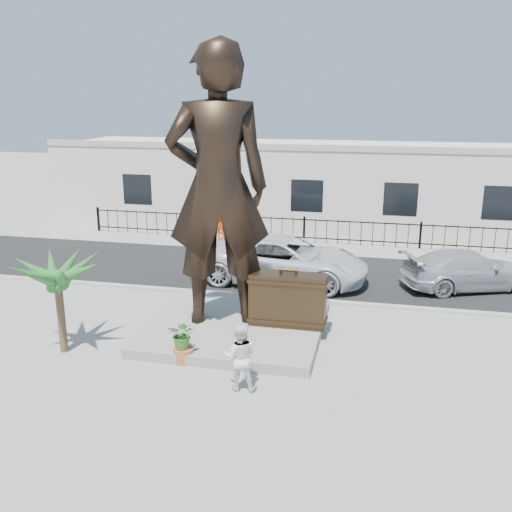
{
  "coord_description": "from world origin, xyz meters",
  "views": [
    {
      "loc": [
        3.64,
        -14.26,
        7.04
      ],
      "look_at": [
        0.0,
        2.0,
        2.3
      ],
      "focal_mm": 40.0,
      "sensor_mm": 36.0,
      "label": 1
    }
  ],
  "objects_px": {
    "tourist": "(240,357)",
    "car_white": "(285,260)",
    "suitcase": "(288,300)",
    "statue": "(218,187)"
  },
  "relations": [
    {
      "from": "tourist",
      "to": "suitcase",
      "type": "bearing_deg",
      "value": -105.4
    },
    {
      "from": "tourist",
      "to": "car_white",
      "type": "relative_size",
      "value": 0.27
    },
    {
      "from": "suitcase",
      "to": "car_white",
      "type": "xyz_separation_m",
      "value": [
        -0.94,
        4.9,
        -0.21
      ]
    },
    {
      "from": "suitcase",
      "to": "tourist",
      "type": "bearing_deg",
      "value": -99.2
    },
    {
      "from": "statue",
      "to": "car_white",
      "type": "bearing_deg",
      "value": -120.89
    },
    {
      "from": "tourist",
      "to": "statue",
      "type": "bearing_deg",
      "value": -72.85
    },
    {
      "from": "statue",
      "to": "suitcase",
      "type": "height_order",
      "value": "statue"
    },
    {
      "from": "suitcase",
      "to": "car_white",
      "type": "bearing_deg",
      "value": 100.88
    },
    {
      "from": "tourist",
      "to": "car_white",
      "type": "height_order",
      "value": "car_white"
    },
    {
      "from": "car_white",
      "to": "statue",
      "type": "bearing_deg",
      "value": 169.83
    }
  ]
}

